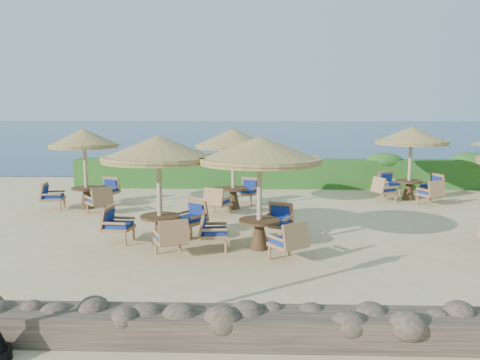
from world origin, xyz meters
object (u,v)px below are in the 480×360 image
Objects in this scene: cafe_set_1 at (260,168)px; cafe_set_4 at (233,150)px; cafe_set_3 at (85,156)px; cafe_set_0 at (159,167)px; cafe_set_5 at (411,152)px.

cafe_set_1 and cafe_set_4 have the same top height.
cafe_set_3 is at bearing -178.90° from cafe_set_4.
cafe_set_0 is at bearing -51.16° from cafe_set_3.
cafe_set_0 and cafe_set_4 have the same top height.
cafe_set_0 and cafe_set_1 have the same top height.
cafe_set_4 and cafe_set_5 have the same top height.
cafe_set_3 and cafe_set_5 have the same top height.
cafe_set_0 is 1.02× the size of cafe_set_3.
cafe_set_1 is 7.22m from cafe_set_3.
cafe_set_1 is 4.59m from cafe_set_4.
cafe_set_3 and cafe_set_4 have the same top height.
cafe_set_3 is 4.88m from cafe_set_4.
cafe_set_0 is 9.93m from cafe_set_5.
cafe_set_4 is at bearing -164.01° from cafe_set_5.
cafe_set_1 and cafe_set_5 have the same top height.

